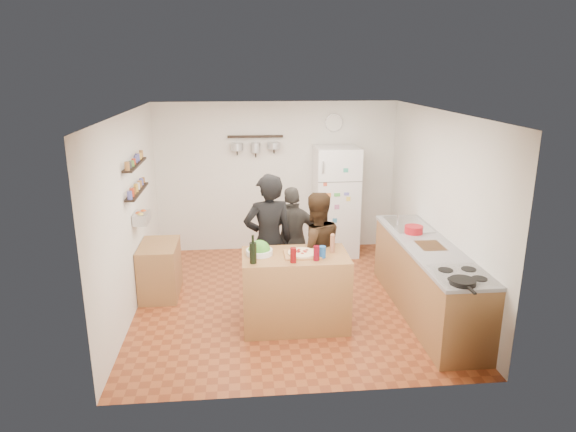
{
  "coord_description": "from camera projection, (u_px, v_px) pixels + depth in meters",
  "views": [
    {
      "loc": [
        -0.61,
        -6.34,
        3.03
      ],
      "look_at": [
        0.0,
        0.1,
        1.15
      ],
      "focal_mm": 32.0,
      "sensor_mm": 36.0,
      "label": 1
    }
  ],
  "objects": [
    {
      "name": "person_back",
      "position": [
        293.0,
        240.0,
        7.06
      ],
      "size": [
        0.9,
        0.45,
        1.49
      ],
      "primitive_type": "imported",
      "rotation": [
        0.0,
        0.0,
        3.24
      ],
      "color": "#2C2927",
      "rests_on": "floor"
    },
    {
      "name": "prep_island",
      "position": [
        295.0,
        290.0,
        6.15
      ],
      "size": [
        1.25,
        0.72,
        0.91
      ],
      "primitive_type": "cube",
      "color": "#8F5E34",
      "rests_on": "floor"
    },
    {
      "name": "person_left",
      "position": [
        269.0,
        241.0,
        6.57
      ],
      "size": [
        0.71,
        0.54,
        1.77
      ],
      "primitive_type": "imported",
      "rotation": [
        0.0,
        0.0,
        3.33
      ],
      "color": "black",
      "rests_on": "floor"
    },
    {
      "name": "red_bowl",
      "position": [
        414.0,
        230.0,
        6.76
      ],
      "size": [
        0.24,
        0.24,
        0.1
      ],
      "primitive_type": "cylinder",
      "color": "#AD131C",
      "rests_on": "counter_run"
    },
    {
      "name": "wine_glass_near",
      "position": [
        293.0,
        255.0,
        5.77
      ],
      "size": [
        0.07,
        0.07,
        0.17
      ],
      "primitive_type": "cylinder",
      "color": "#5D080A",
      "rests_on": "prep_island"
    },
    {
      "name": "pot_rack",
      "position": [
        255.0,
        137.0,
        8.29
      ],
      "size": [
        0.9,
        0.04,
        0.04
      ],
      "primitive_type": "cube",
      "color": "black",
      "rests_on": "back_wall"
    },
    {
      "name": "wall_clock",
      "position": [
        334.0,
        123.0,
        8.43
      ],
      "size": [
        0.3,
        0.03,
        0.3
      ],
      "primitive_type": "cylinder",
      "rotation": [
        1.57,
        0.0,
        0.0
      ],
      "color": "silver",
      "rests_on": "back_wall"
    },
    {
      "name": "person_center",
      "position": [
        315.0,
        252.0,
        6.49
      ],
      "size": [
        0.86,
        0.74,
        1.56
      ],
      "primitive_type": "imported",
      "rotation": [
        0.0,
        0.0,
        3.35
      ],
      "color": "black",
      "rests_on": "floor"
    },
    {
      "name": "side_table",
      "position": [
        160.0,
        270.0,
        7.02
      ],
      "size": [
        0.5,
        0.8,
        0.73
      ],
      "primitive_type": "cube",
      "color": "#A68045",
      "rests_on": "floor"
    },
    {
      "name": "stove_top",
      "position": [
        462.0,
        276.0,
        5.43
      ],
      "size": [
        0.6,
        0.62,
        0.02
      ],
      "primitive_type": "cube",
      "color": "white",
      "rests_on": "counter_run"
    },
    {
      "name": "salad_bowl",
      "position": [
        259.0,
        252.0,
        6.03
      ],
      "size": [
        0.31,
        0.31,
        0.06
      ],
      "primitive_type": "cylinder",
      "color": "silver",
      "rests_on": "prep_island"
    },
    {
      "name": "cutting_board",
      "position": [
        430.0,
        246.0,
        6.31
      ],
      "size": [
        0.3,
        0.4,
        0.02
      ],
      "primitive_type": "cube",
      "color": "brown",
      "rests_on": "counter_run"
    },
    {
      "name": "spice_shelf_upper",
      "position": [
        135.0,
        165.0,
        6.46
      ],
      "size": [
        0.12,
        1.0,
        0.02
      ],
      "primitive_type": "cube",
      "color": "black",
      "rests_on": "left_wall"
    },
    {
      "name": "salt_canister",
      "position": [
        322.0,
        252.0,
        5.92
      ],
      "size": [
        0.08,
        0.08,
        0.14
      ],
      "primitive_type": "cylinder",
      "color": "#19498A",
      "rests_on": "prep_island"
    },
    {
      "name": "room_shell",
      "position": [
        286.0,
        203.0,
        6.98
      ],
      "size": [
        4.2,
        4.2,
        4.2
      ],
      "color": "brown",
      "rests_on": "ground"
    },
    {
      "name": "counter_run",
      "position": [
        427.0,
        280.0,
        6.46
      ],
      "size": [
        0.63,
        2.63,
        0.9
      ],
      "primitive_type": "cube",
      "color": "#9E7042",
      "rests_on": "floor"
    },
    {
      "name": "fridge",
      "position": [
        336.0,
        201.0,
        8.47
      ],
      "size": [
        0.7,
        0.68,
        1.8
      ],
      "primitive_type": "cube",
      "color": "white",
      "rests_on": "floor"
    },
    {
      "name": "produce_basket",
      "position": [
        142.0,
        218.0,
        6.66
      ],
      "size": [
        0.18,
        0.35,
        0.14
      ],
      "primitive_type": "cube",
      "color": "silver",
      "rests_on": "left_wall"
    },
    {
      "name": "wine_bottle",
      "position": [
        253.0,
        253.0,
        5.74
      ],
      "size": [
        0.08,
        0.08,
        0.24
      ],
      "primitive_type": "cylinder",
      "color": "black",
      "rests_on": "prep_island"
    },
    {
      "name": "spice_shelf_lower",
      "position": [
        137.0,
        192.0,
        6.55
      ],
      "size": [
        0.12,
        1.0,
        0.02
      ],
      "primitive_type": "cube",
      "color": "black",
      "rests_on": "left_wall"
    },
    {
      "name": "wine_glass_far",
      "position": [
        316.0,
        253.0,
        5.83
      ],
      "size": [
        0.07,
        0.07,
        0.17
      ],
      "primitive_type": "cylinder",
      "color": "#5A0713",
      "rests_on": "prep_island"
    },
    {
      "name": "sink",
      "position": [
        408.0,
        225.0,
        7.14
      ],
      "size": [
        0.5,
        0.8,
        0.03
      ],
      "primitive_type": "cube",
      "color": "silver",
      "rests_on": "counter_run"
    },
    {
      "name": "pepper_mill",
      "position": [
        332.0,
        245.0,
        6.09
      ],
      "size": [
        0.06,
        0.06,
        0.19
      ],
      "primitive_type": "cylinder",
      "color": "#92583D",
      "rests_on": "prep_island"
    },
    {
      "name": "pizza",
      "position": [
        302.0,
        253.0,
        6.01
      ],
      "size": [
        0.34,
        0.34,
        0.02
      ],
      "primitive_type": "cylinder",
      "color": "beige",
      "rests_on": "pizza_board"
    },
    {
      "name": "pizza_board",
      "position": [
        302.0,
        254.0,
        6.01
      ],
      "size": [
        0.42,
        0.34,
        0.02
      ],
      "primitive_type": "cube",
      "color": "#9B6638",
      "rests_on": "prep_island"
    },
    {
      "name": "skillet",
      "position": [
        463.0,
        282.0,
        5.18
      ],
      "size": [
        0.27,
        0.27,
        0.05
      ],
      "primitive_type": "cylinder",
      "color": "black",
      "rests_on": "stove_top"
    }
  ]
}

